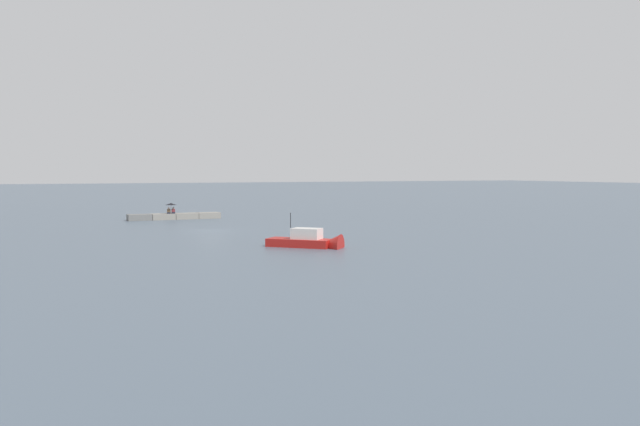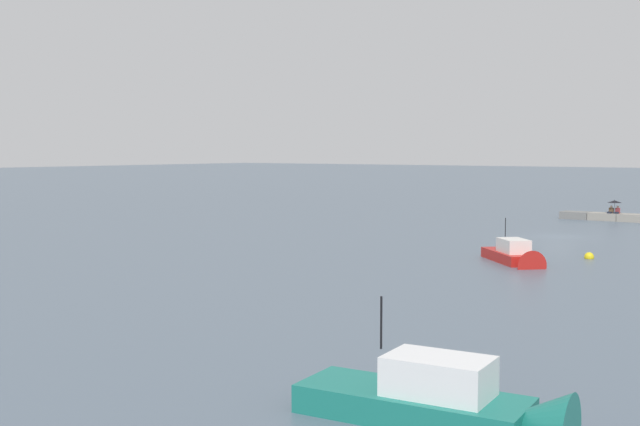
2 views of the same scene
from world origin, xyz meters
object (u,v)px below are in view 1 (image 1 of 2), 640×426
person_seated_brown_right (169,211)px  motorboat_red_mid (311,243)px  mooring_buoy_mid (319,238)px  person_seated_maroon_left (173,211)px  umbrella_open_black (171,204)px

person_seated_brown_right → motorboat_red_mid: size_ratio=0.14×
mooring_buoy_mid → motorboat_red_mid: bearing=59.5°
person_seated_maroon_left → person_seated_brown_right: size_ratio=1.00×
person_seated_maroon_left → mooring_buoy_mid: person_seated_maroon_left is taller
mooring_buoy_mid → umbrella_open_black: bearing=-77.0°
person_seated_maroon_left → umbrella_open_black: bearing=5.0°
person_seated_brown_right → mooring_buoy_mid: person_seated_brown_right is taller
motorboat_red_mid → mooring_buoy_mid: 5.49m
motorboat_red_mid → person_seated_maroon_left: bearing=-128.9°
person_seated_brown_right → motorboat_red_mid: motorboat_red_mid is taller
person_seated_maroon_left → person_seated_brown_right: (0.56, 0.09, 0.00)m
person_seated_brown_right → umbrella_open_black: bearing=-148.9°
umbrella_open_black → mooring_buoy_mid: 28.59m
person_seated_brown_right → mooring_buoy_mid: 28.51m
motorboat_red_mid → person_seated_brown_right: bearing=-127.9°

